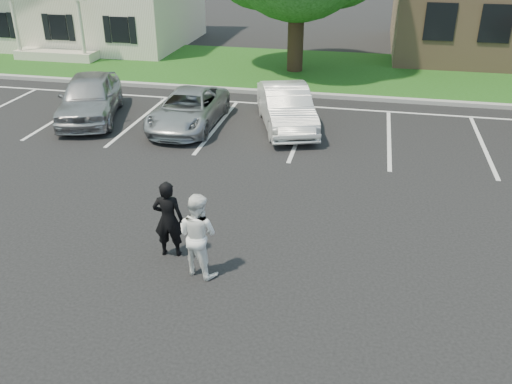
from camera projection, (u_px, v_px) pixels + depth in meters
ground_plane at (245, 272)px, 10.56m from camera, size 90.00×90.00×0.00m
curb at (315, 95)px, 21.02m from camera, size 40.00×0.30×0.15m
grass_strip at (325, 71)px, 24.54m from camera, size 44.00×8.00×0.08m
stall_lines at (346, 125)px, 18.13m from camera, size 34.00×5.36×0.01m
man_black_suit at (168, 219)px, 10.76m from camera, size 0.65×0.47×1.64m
man_white_shirt at (198, 234)px, 10.19m from camera, size 0.99×0.88×1.69m
car_silver_west at (90, 97)px, 18.44m from camera, size 3.07×4.80×1.52m
car_silver_minivan at (188, 109)px, 17.80m from camera, size 1.99×4.24×1.17m
car_white_sedan at (286, 108)px, 17.63m from camera, size 2.70×4.42×1.37m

